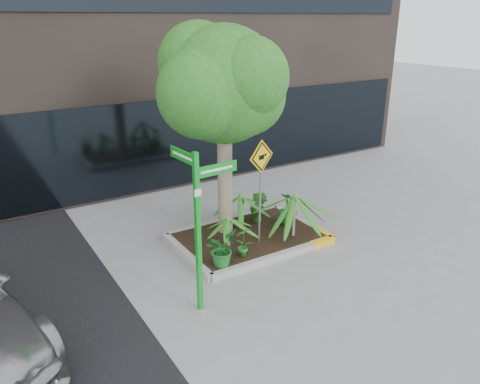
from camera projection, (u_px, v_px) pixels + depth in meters
ground at (248, 248)px, 10.54m from camera, size 80.00×80.00×0.00m
planter at (250, 237)px, 10.84m from camera, size 3.35×2.36×0.15m
tree at (223, 85)px, 9.88m from camera, size 3.23×2.86×4.84m
palm_front at (295, 196)px, 10.48m from camera, size 1.18×1.18×1.31m
palm_left at (228, 218)px, 10.12m from camera, size 0.78×0.78×0.87m
palm_back at (240, 196)px, 11.12m from camera, size 0.88×0.88×0.98m
shrub_a at (221, 249)px, 9.42m from camera, size 0.91×0.91×0.72m
shrub_b at (288, 208)px, 11.25m from camera, size 0.54×0.54×0.82m
shrub_c at (243, 241)px, 9.76m from camera, size 0.39×0.39×0.69m
shrub_d at (259, 206)px, 11.41m from camera, size 0.59×0.59×0.83m
street_sign_post at (199, 215)px, 7.80m from camera, size 0.87×0.85×2.90m
cattle_sign at (261, 175)px, 9.95m from camera, size 0.71×0.21×2.35m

